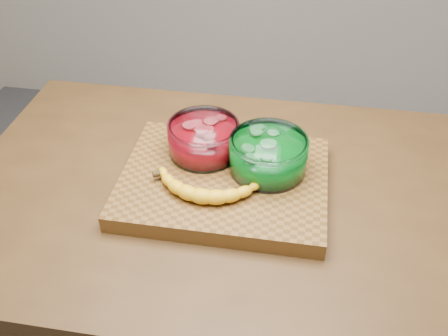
# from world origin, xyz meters

# --- Properties ---
(counter) EXTENTS (1.20, 0.80, 0.90)m
(counter) POSITION_xyz_m (0.00, 0.00, 0.45)
(counter) COLOR #462D15
(counter) RESTS_ON ground
(cutting_board) EXTENTS (0.45, 0.35, 0.04)m
(cutting_board) POSITION_xyz_m (0.00, 0.00, 0.92)
(cutting_board) COLOR brown
(cutting_board) RESTS_ON counter
(bowl_red) EXTENTS (0.16, 0.16, 0.08)m
(bowl_red) POSITION_xyz_m (-0.06, 0.08, 0.98)
(bowl_red) COLOR white
(bowl_red) RESTS_ON cutting_board
(bowl_green) EXTENTS (0.17, 0.17, 0.08)m
(bowl_green) POSITION_xyz_m (0.09, 0.04, 0.98)
(bowl_green) COLOR white
(bowl_green) RESTS_ON cutting_board
(banana) EXTENTS (0.26, 0.12, 0.04)m
(banana) POSITION_xyz_m (-0.03, -0.06, 0.96)
(banana) COLOR yellow
(banana) RESTS_ON cutting_board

